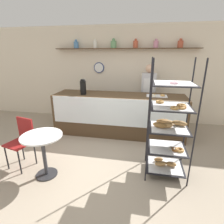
{
  "coord_description": "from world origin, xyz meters",
  "views": [
    {
      "loc": [
        0.61,
        -2.72,
        1.94
      ],
      "look_at": [
        0.0,
        0.47,
        0.85
      ],
      "focal_mm": 28.0,
      "sensor_mm": 36.0,
      "label": 1
    }
  ],
  "objects_px": {
    "person_worker": "(148,93)",
    "donut_tray_counter": "(156,96)",
    "cafe_chair": "(22,138)",
    "pastry_rack": "(169,128)",
    "cafe_table": "(43,146)",
    "coffee_carafe": "(83,87)"
  },
  "relations": [
    {
      "from": "person_worker",
      "to": "donut_tray_counter",
      "type": "height_order",
      "value": "person_worker"
    },
    {
      "from": "cafe_chair",
      "to": "donut_tray_counter",
      "type": "xyz_separation_m",
      "value": [
        2.34,
        1.64,
        0.48
      ]
    },
    {
      "from": "pastry_rack",
      "to": "cafe_table",
      "type": "xyz_separation_m",
      "value": [
        -1.95,
        -0.44,
        -0.28
      ]
    },
    {
      "from": "cafe_table",
      "to": "donut_tray_counter",
      "type": "height_order",
      "value": "donut_tray_counter"
    },
    {
      "from": "pastry_rack",
      "to": "cafe_chair",
      "type": "relative_size",
      "value": 2.17
    },
    {
      "from": "person_worker",
      "to": "donut_tray_counter",
      "type": "xyz_separation_m",
      "value": [
        0.18,
        -0.64,
        0.09
      ]
    },
    {
      "from": "cafe_table",
      "to": "pastry_rack",
      "type": "bearing_deg",
      "value": 12.85
    },
    {
      "from": "pastry_rack",
      "to": "cafe_table",
      "type": "height_order",
      "value": "pastry_rack"
    },
    {
      "from": "pastry_rack",
      "to": "person_worker",
      "type": "height_order",
      "value": "pastry_rack"
    },
    {
      "from": "pastry_rack",
      "to": "donut_tray_counter",
      "type": "xyz_separation_m",
      "value": [
        -0.14,
        1.41,
        0.19
      ]
    },
    {
      "from": "cafe_table",
      "to": "donut_tray_counter",
      "type": "xyz_separation_m",
      "value": [
        1.81,
        1.86,
        0.47
      ]
    },
    {
      "from": "person_worker",
      "to": "cafe_table",
      "type": "bearing_deg",
      "value": -123.11
    },
    {
      "from": "person_worker",
      "to": "cafe_chair",
      "type": "height_order",
      "value": "person_worker"
    },
    {
      "from": "cafe_chair",
      "to": "donut_tray_counter",
      "type": "relative_size",
      "value": 1.87
    },
    {
      "from": "cafe_chair",
      "to": "coffee_carafe",
      "type": "relative_size",
      "value": 2.34
    },
    {
      "from": "cafe_table",
      "to": "cafe_chair",
      "type": "xyz_separation_m",
      "value": [
        -0.53,
        0.22,
        -0.01
      ]
    },
    {
      "from": "person_worker",
      "to": "cafe_table",
      "type": "distance_m",
      "value": 3.01
    },
    {
      "from": "cafe_table",
      "to": "cafe_chair",
      "type": "bearing_deg",
      "value": 157.61
    },
    {
      "from": "cafe_table",
      "to": "coffee_carafe",
      "type": "height_order",
      "value": "coffee_carafe"
    },
    {
      "from": "cafe_table",
      "to": "coffee_carafe",
      "type": "xyz_separation_m",
      "value": [
        0.09,
        1.73,
        0.64
      ]
    },
    {
      "from": "pastry_rack",
      "to": "person_worker",
      "type": "distance_m",
      "value": 2.08
    },
    {
      "from": "coffee_carafe",
      "to": "donut_tray_counter",
      "type": "distance_m",
      "value": 1.74
    }
  ]
}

